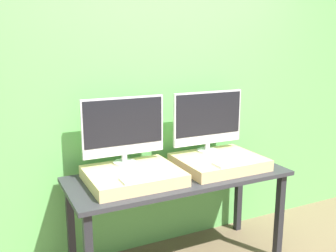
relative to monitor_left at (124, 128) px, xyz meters
The scene contains 8 objects.
wall_back 0.47m from the monitor_left, 31.76° to the left, with size 8.00×0.04×2.60m.
workbench 0.57m from the monitor_left, 26.68° to the right, with size 1.58×0.63×0.72m.
wooden_riser_left 0.34m from the monitor_left, 90.00° to the right, with size 0.61×0.51×0.08m.
monitor_left is the anchor object (origin of this frame).
keyboard_left 0.43m from the monitor_left, 90.00° to the right, with size 0.29×0.12×0.01m.
wooden_riser_right 0.77m from the monitor_left, 13.45° to the right, with size 0.61×0.51×0.08m.
monitor_right 0.69m from the monitor_left, ahead, with size 0.59×0.16×0.47m.
keyboard_right 0.81m from the monitor_left, 27.08° to the right, with size 0.29×0.12×0.01m.
Camera 1 is at (-1.18, -1.92, 1.63)m, focal length 40.00 mm.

